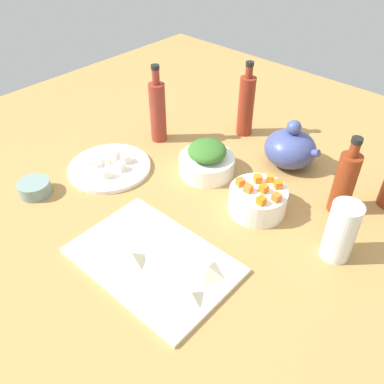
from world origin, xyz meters
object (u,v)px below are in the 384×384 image
Objects in this scene: cutting_board at (153,260)px; bottle_2 at (345,182)px; bottle_1 at (246,105)px; drinking_glass_0 at (341,231)px; plate_tofu at (110,167)px; bottle_0 at (158,111)px; bowl_greens at (207,164)px; bowl_carrots at (257,200)px; bowl_small_side at (35,188)px; teapot at (290,148)px.

bottle_2 reaches higher than cutting_board.
drinking_glass_0 is at bearing -31.60° from bottle_1.
bottle_2 is at bearing 26.63° from plate_tofu.
plate_tofu is 0.97× the size of bottle_0.
bowl_greens is 0.64× the size of bottle_0.
bottle_0 reaches higher than bottle_2.
bowl_carrots is 1.72× the size of bowl_small_side.
cutting_board is at bearing -45.55° from bottle_0.
teapot is at bearing 45.37° from plate_tofu.
bowl_greens is at bearing 174.08° from drinking_glass_0.
bowl_carrots is at bearing 77.05° from cutting_board.
bottle_2 is (56.94, 7.01, -1.27)cm from bottle_0.
teapot reaches higher than plate_tofu.
bowl_carrots reaches higher than plate_tofu.
bowl_carrots is 0.61× the size of bottle_1.
drinking_glass_0 is (21.38, -0.57, 3.95)cm from bowl_carrots.
teapot is at bearing 53.44° from bowl_small_side.
bottle_2 is (61.40, 47.77, 6.84)cm from bowl_small_side.
bottle_2 is 1.46× the size of drinking_glass_0.
bottle_1 is at bearing 101.99° from bowl_greens.
bottle_0 is at bearing 173.23° from drinking_glass_0.
plate_tofu is 45.67cm from bottle_1.
plate_tofu is 62.69cm from bottle_2.
bottle_0 is at bearing -157.39° from teapot.
bowl_greens reaches higher than plate_tofu.
plate_tofu is 1.50× the size of bowl_greens.
drinking_glass_0 is (63.61, -7.55, -2.78)cm from bottle_0.
bowl_small_side is 0.35× the size of bottle_1.
bowl_small_side is 0.51× the size of teapot.
teapot is (35.90, 36.37, 4.81)cm from plate_tofu.
cutting_board is at bearing -72.38° from bottle_1.
cutting_board is at bearing -102.95° from bowl_carrots.
drinking_glass_0 reaches higher than plate_tofu.
bottle_0 is (-22.52, 3.29, 7.33)cm from bowl_greens.
plate_tofu is at bearing -86.24° from bottle_0.
bowl_small_side is at bearing -125.76° from bowl_greens.
drinking_glass_0 reaches higher than cutting_board.
bottle_0 reaches higher than bowl_greens.
bowl_greens is at bearing 39.71° from plate_tofu.
drinking_glass_0 reaches higher than bowl_carrots.
teapot is 21.10cm from bottle_1.
drinking_glass_0 is (62.24, 13.30, 6.53)cm from plate_tofu.
plate_tofu is 22.88cm from bottle_0.
bottle_2 reaches higher than plate_tofu.
bottle_0 reaches higher than plate_tofu.
teapot reaches higher than bowl_carrots.
bottle_2 is at bearing 114.58° from drinking_glass_0.
plate_tofu is 27.56cm from bowl_greens.
bowl_small_side is 0.58× the size of drinking_glass_0.
bowl_carrots is at bearing -9.39° from bottle_0.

